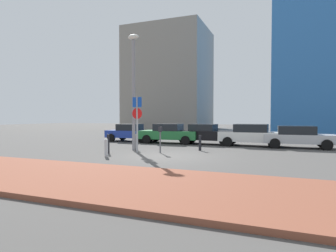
{
  "coord_description": "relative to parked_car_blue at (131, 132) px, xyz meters",
  "views": [
    {
      "loc": [
        5.28,
        -13.08,
        1.98
      ],
      "look_at": [
        -0.68,
        2.02,
        1.45
      ],
      "focal_mm": 30.18,
      "sensor_mm": 36.0,
      "label": 1
    }
  ],
  "objects": [
    {
      "name": "ground_plane",
      "position": [
        5.84,
        -6.95,
        -0.72
      ],
      "size": [
        120.0,
        120.0,
        0.0
      ],
      "primitive_type": "plane",
      "color": "#4C4947"
    },
    {
      "name": "sidewalk_brick",
      "position": [
        5.84,
        -12.95,
        -0.65
      ],
      "size": [
        40.0,
        4.38,
        0.14
      ],
      "primitive_type": "cube",
      "color": "brown",
      "rests_on": "ground"
    },
    {
      "name": "parked_car_blue",
      "position": [
        0.0,
        0.0,
        0.0
      ],
      "size": [
        3.94,
        2.03,
        1.4
      ],
      "color": "#1E389E",
      "rests_on": "ground"
    },
    {
      "name": "parked_car_green",
      "position": [
        3.43,
        -0.28,
        0.03
      ],
      "size": [
        4.45,
        2.2,
        1.45
      ],
      "color": "#237238",
      "rests_on": "ground"
    },
    {
      "name": "parked_car_black",
      "position": [
        6.18,
        -0.0,
        0.03
      ],
      "size": [
        4.39,
        2.07,
        1.45
      ],
      "color": "black",
      "rests_on": "ground"
    },
    {
      "name": "parked_car_white",
      "position": [
        9.36,
        -0.19,
        0.06
      ],
      "size": [
        4.25,
        2.12,
        1.49
      ],
      "color": "white",
      "rests_on": "ground"
    },
    {
      "name": "parked_car_silver",
      "position": [
        12.24,
        -0.34,
        0.02
      ],
      "size": [
        4.29,
        2.11,
        1.4
      ],
      "color": "#B7BABF",
      "rests_on": "ground"
    },
    {
      "name": "parking_sign_post",
      "position": [
        3.82,
        -6.19,
        1.23
      ],
      "size": [
        0.6,
        0.1,
        3.09
      ],
      "color": "gray",
      "rests_on": "ground"
    },
    {
      "name": "parking_meter",
      "position": [
        5.07,
        -5.88,
        0.21
      ],
      "size": [
        0.18,
        0.14,
        1.44
      ],
      "color": "#4C4C51",
      "rests_on": "ground"
    },
    {
      "name": "street_lamp",
      "position": [
        3.09,
        -5.24,
        3.3
      ],
      "size": [
        0.7,
        0.36,
        6.81
      ],
      "color": "gray",
      "rests_on": "ground"
    },
    {
      "name": "traffic_bollard_near",
      "position": [
        3.25,
        -5.2,
        -0.24
      ],
      "size": [
        0.13,
        0.13,
        0.96
      ],
      "primitive_type": "cylinder",
      "color": "#B7B7BC",
      "rests_on": "ground"
    },
    {
      "name": "traffic_bollard_mid",
      "position": [
        3.15,
        -8.21,
        -0.28
      ],
      "size": [
        0.17,
        0.17,
        0.87
      ],
      "primitive_type": "cylinder",
      "color": "#B7B7BC",
      "rests_on": "ground"
    },
    {
      "name": "traffic_bollard_far",
      "position": [
        2.54,
        -7.11,
        -0.2
      ],
      "size": [
        0.14,
        0.14,
        1.04
      ],
      "primitive_type": "cylinder",
      "color": "black",
      "rests_on": "ground"
    },
    {
      "name": "traffic_bollard_edge",
      "position": [
        6.81,
        -4.04,
        -0.27
      ],
      "size": [
        0.16,
        0.16,
        0.89
      ],
      "primitive_type": "cylinder",
      "color": "black",
      "rests_on": "ground"
    },
    {
      "name": "building_colorful_midrise",
      "position": [
        17.46,
        21.52,
        14.48
      ],
      "size": [
        14.52,
        15.43,
        30.4
      ],
      "primitive_type": "cube",
      "color": "#3372BF",
      "rests_on": "ground"
    },
    {
      "name": "building_under_construction",
      "position": [
        -6.46,
        25.03,
        7.61
      ],
      "size": [
        12.91,
        11.06,
        16.66
      ],
      "primitive_type": "cube",
      "color": "gray",
      "rests_on": "ground"
    }
  ]
}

